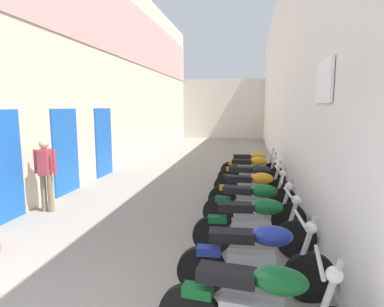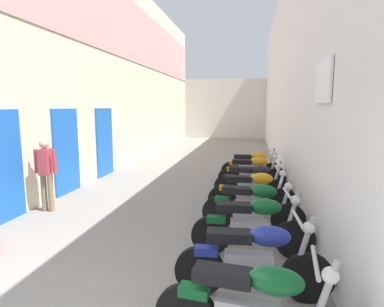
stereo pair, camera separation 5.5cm
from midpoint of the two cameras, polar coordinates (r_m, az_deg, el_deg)
ground_plane at (r=10.64m, az=0.40°, el=-3.77°), size 36.87×36.87×0.00m
building_left at (r=13.20m, az=-11.63°, el=14.29°), size 0.45×20.87×7.21m
building_right at (r=12.35m, az=16.70°, el=13.25°), size 0.45×20.87×6.72m
building_far_end at (r=23.75m, az=6.16°, el=8.00°), size 8.73×2.00×4.17m
motorcycle_nearest at (r=3.15m, az=11.74°, el=-25.52°), size 1.85×0.58×1.04m
motorcycle_second at (r=3.95m, az=11.47°, el=-18.01°), size 1.85×0.58×1.04m
motorcycle_third at (r=4.95m, az=11.28°, el=-12.43°), size 1.85×0.58×1.04m
motorcycle_fourth at (r=5.83m, az=11.17°, el=-9.18°), size 1.84×0.58×1.04m
motorcycle_fifth at (r=6.76m, az=11.09°, el=-6.73°), size 1.85×0.58×1.04m
motorcycle_sixth at (r=7.68m, az=11.04°, el=-4.88°), size 1.84×0.58×1.04m
motorcycle_seventh at (r=8.80m, az=10.98°, el=-3.19°), size 1.85×0.58×1.04m
motorcycle_eighth at (r=9.69m, az=10.95°, el=-2.12°), size 1.85×0.58×1.04m
pedestrian_mid_alley at (r=7.45m, az=-24.65°, el=-2.65°), size 0.52×0.38×1.57m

